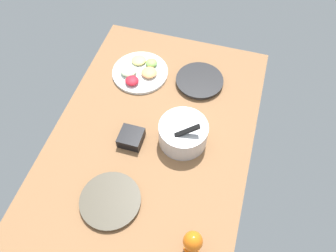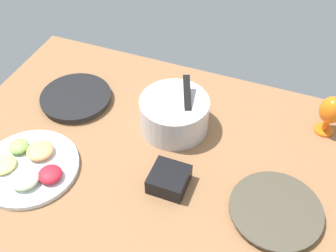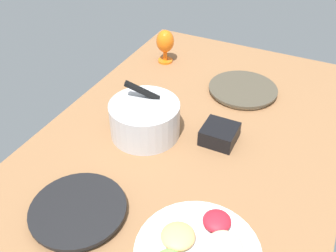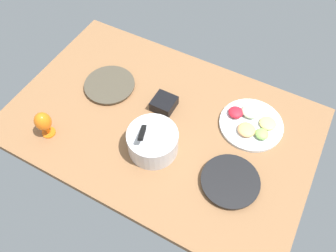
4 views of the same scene
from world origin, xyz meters
The scene contains 7 objects.
ground_plane centered at (0.00, 0.00, -2.00)cm, with size 160.00×104.00×4.00cm, color #8C603D.
dinner_plate_left centered at (-45.86, 15.56, 1.52)cm, with size 27.76×27.76×2.92cm.
dinner_plate_right centered at (37.24, -7.49, 1.23)cm, with size 28.68×28.68×2.37cm.
mixing_bowl centered at (-4.82, 16.22, 6.88)cm, with size 24.95×24.95×19.01cm.
fruit_platter centered at (-42.87, -20.36, 1.81)cm, with size 33.30×33.30×5.40cm.
hurricane_glass_orange centered at (47.21, 33.88, 9.78)cm, with size 8.30×8.30×15.84cm.
square_bowl_black centered at (2.98, -9.34, 3.31)cm, with size 11.88×11.88×5.94cm.
Camera 4 is at (-51.28, 86.89, 143.50)cm, focal length 35.35 mm.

